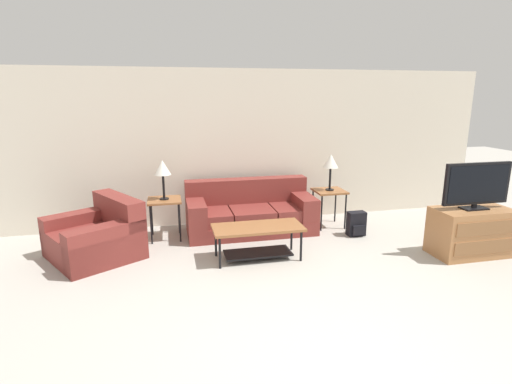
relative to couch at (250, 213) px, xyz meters
The scene contains 12 objects.
ground_plane 3.61m from the couch, 88.54° to the right, with size 24.00×24.00×0.00m, color #B2ADA3.
wall_back 1.17m from the couch, 81.30° to the left, with size 8.72×0.06×2.60m.
couch is the anchor object (origin of this frame).
armchair 2.34m from the couch, 165.80° to the right, with size 1.45×1.48×0.80m.
coffee_table 1.15m from the couch, 96.69° to the right, with size 1.21×0.54×0.46m.
side_table_left 1.37m from the couch, behind, with size 0.50×0.49×0.63m.
side_table_right 1.37m from the couch, ahead, with size 0.50×0.49×0.63m.
table_lamp_left 1.57m from the couch, behind, with size 0.25×0.25×0.60m.
table_lamp_right 1.57m from the couch, ahead, with size 0.25×0.25×0.60m.
tv_console 3.23m from the couch, 30.63° to the right, with size 1.06×0.56×0.66m.
television 3.31m from the couch, 30.62° to the right, with size 0.99×0.20×0.64m.
backpack 1.70m from the couch, 20.26° to the right, with size 0.28×0.24×0.39m.
Camera 1 is at (-1.37, -2.50, 2.18)m, focal length 28.00 mm.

